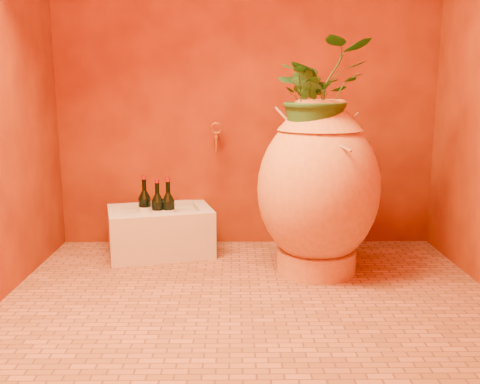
{
  "coord_description": "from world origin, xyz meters",
  "views": [
    {
      "loc": [
        -0.08,
        -2.56,
        1.05
      ],
      "look_at": [
        -0.05,
        0.35,
        0.48
      ],
      "focal_mm": 40.0,
      "sensor_mm": 36.0,
      "label": 1
    }
  ],
  "objects_px": {
    "wine_bottle_c": "(169,212)",
    "amphora": "(318,188)",
    "wine_bottle_a": "(158,212)",
    "stone_basin": "(160,232)",
    "wall_tap": "(216,135)",
    "wine_bottle_b": "(145,209)"
  },
  "relations": [
    {
      "from": "wine_bottle_b",
      "to": "wall_tap",
      "type": "xyz_separation_m",
      "value": [
        0.46,
        0.13,
        0.46
      ]
    },
    {
      "from": "amphora",
      "to": "wine_bottle_c",
      "type": "relative_size",
      "value": 2.93
    },
    {
      "from": "amphora",
      "to": "stone_basin",
      "type": "xyz_separation_m",
      "value": [
        -0.95,
        0.34,
        -0.35
      ]
    },
    {
      "from": "stone_basin",
      "to": "wine_bottle_b",
      "type": "distance_m",
      "value": 0.18
    },
    {
      "from": "wine_bottle_a",
      "to": "wine_bottle_c",
      "type": "height_order",
      "value": "wine_bottle_c"
    },
    {
      "from": "wine_bottle_a",
      "to": "wine_bottle_c",
      "type": "relative_size",
      "value": 0.98
    },
    {
      "from": "wine_bottle_a",
      "to": "wall_tap",
      "type": "distance_m",
      "value": 0.62
    },
    {
      "from": "stone_basin",
      "to": "wall_tap",
      "type": "relative_size",
      "value": 4.03
    },
    {
      "from": "amphora",
      "to": "wine_bottle_b",
      "type": "bearing_deg",
      "value": 160.31
    },
    {
      "from": "amphora",
      "to": "wine_bottle_c",
      "type": "distance_m",
      "value": 0.96
    },
    {
      "from": "amphora",
      "to": "stone_basin",
      "type": "distance_m",
      "value": 1.07
    },
    {
      "from": "amphora",
      "to": "wine_bottle_c",
      "type": "bearing_deg",
      "value": 161.09
    },
    {
      "from": "amphora",
      "to": "wall_tap",
      "type": "distance_m",
      "value": 0.82
    },
    {
      "from": "wine_bottle_a",
      "to": "wall_tap",
      "type": "xyz_separation_m",
      "value": [
        0.36,
        0.2,
        0.46
      ]
    },
    {
      "from": "wine_bottle_c",
      "to": "amphora",
      "type": "bearing_deg",
      "value": -18.91
    },
    {
      "from": "wine_bottle_c",
      "to": "wall_tap",
      "type": "distance_m",
      "value": 0.58
    },
    {
      "from": "stone_basin",
      "to": "wine_bottle_a",
      "type": "distance_m",
      "value": 0.14
    },
    {
      "from": "amphora",
      "to": "wine_bottle_a",
      "type": "height_order",
      "value": "amphora"
    },
    {
      "from": "amphora",
      "to": "wall_tap",
      "type": "bearing_deg",
      "value": 139.45
    },
    {
      "from": "stone_basin",
      "to": "wine_bottle_c",
      "type": "height_order",
      "value": "wine_bottle_c"
    },
    {
      "from": "wine_bottle_a",
      "to": "stone_basin",
      "type": "bearing_deg",
      "value": 79.98
    },
    {
      "from": "wall_tap",
      "to": "wine_bottle_b",
      "type": "bearing_deg",
      "value": -164.0
    }
  ]
}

